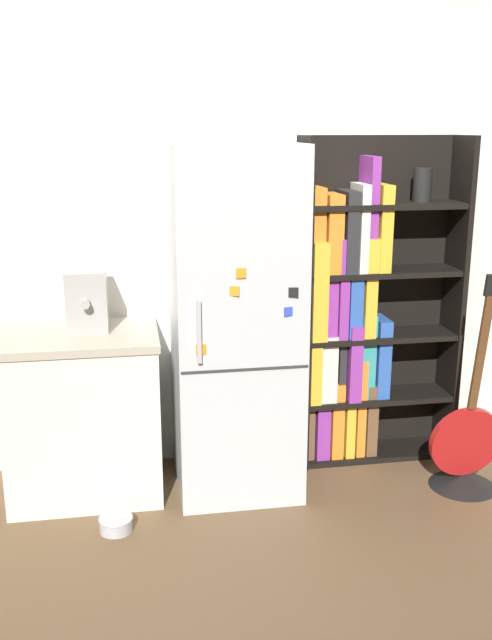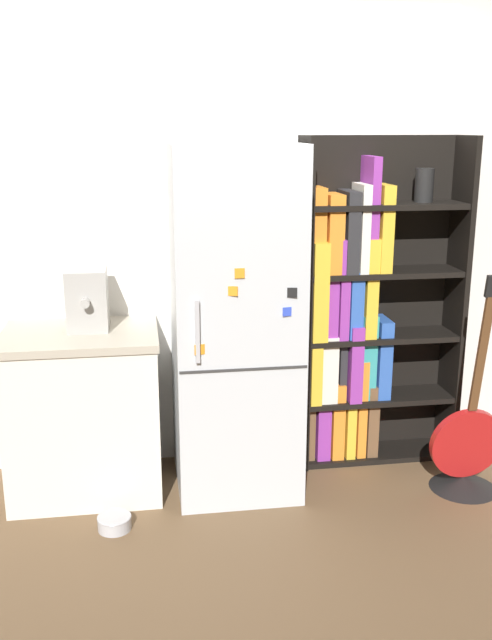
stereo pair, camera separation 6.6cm
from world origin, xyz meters
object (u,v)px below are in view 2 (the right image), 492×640
(refrigerator, at_px, (235,322))
(espresso_machine, at_px, (87,299))
(guitar, at_px, (466,459))
(pet_bowl, at_px, (114,522))
(bookshelf, at_px, (358,317))

(refrigerator, height_order, espresso_machine, refrigerator)
(guitar, xyz_separation_m, pet_bowl, (-1.84, -0.13, -0.13))
(espresso_machine, distance_m, guitar, 2.16)
(espresso_machine, bearing_deg, refrigerator, -7.29)
(bookshelf, distance_m, guitar, 0.95)
(pet_bowl, bearing_deg, refrigerator, 32.07)
(refrigerator, relative_size, bookshelf, 0.98)
(refrigerator, xyz_separation_m, espresso_machine, (-0.74, 0.10, 0.13))
(espresso_machine, distance_m, pet_bowl, 1.11)
(espresso_machine, height_order, pet_bowl, espresso_machine)
(refrigerator, xyz_separation_m, pet_bowl, (-0.64, -0.40, -0.86))
(bookshelf, height_order, pet_bowl, bookshelf)
(refrigerator, distance_m, guitar, 1.43)
(espresso_machine, xyz_separation_m, guitar, (1.94, -0.37, -0.86))
(guitar, height_order, pet_bowl, guitar)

